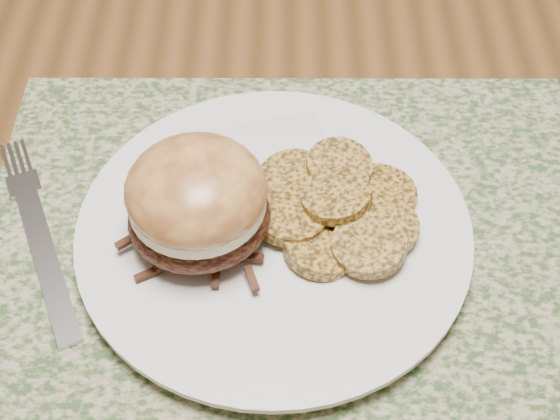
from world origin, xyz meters
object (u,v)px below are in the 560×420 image
object	(u,v)px
dining_table	(337,154)
dinner_plate	(274,232)
fork	(38,233)
pork_sandwich	(197,201)

from	to	relation	value
dining_table	dinner_plate	xyz separation A→B (m)	(-0.06, -0.16, 0.09)
fork	pork_sandwich	bearing A→B (deg)	-29.01
dinner_plate	pork_sandwich	distance (m)	0.07
dining_table	pork_sandwich	size ratio (longest dim) A/B	12.89
dining_table	pork_sandwich	world-z (taller)	pork_sandwich
dinner_plate	fork	bearing A→B (deg)	178.73
dinner_plate	pork_sandwich	world-z (taller)	pork_sandwich
dinner_plate	fork	xyz separation A→B (m)	(-0.17, 0.00, -0.01)
dining_table	fork	xyz separation A→B (m)	(-0.23, -0.16, 0.09)
dining_table	pork_sandwich	bearing A→B (deg)	-122.08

